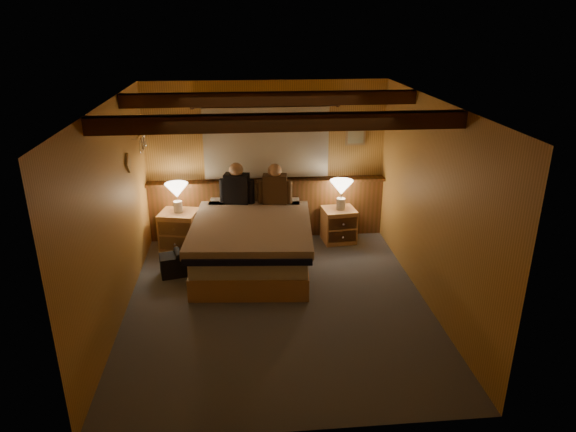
{
  "coord_description": "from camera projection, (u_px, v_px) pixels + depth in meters",
  "views": [
    {
      "loc": [
        -0.38,
        -5.43,
        3.24
      ],
      "look_at": [
        0.17,
        0.4,
        0.96
      ],
      "focal_mm": 32.0,
      "sensor_mm": 36.0,
      "label": 1
    }
  ],
  "objects": [
    {
      "name": "floor",
      "position": [
        277.0,
        302.0,
        6.25
      ],
      "size": [
        4.2,
        4.2,
        0.0
      ],
      "primitive_type": "plane",
      "color": "slate",
      "rests_on": "ground"
    },
    {
      "name": "wall_back",
      "position": [
        266.0,
        161.0,
        7.76
      ],
      "size": [
        3.6,
        0.0,
        3.6
      ],
      "primitive_type": "plane",
      "rotation": [
        1.57,
        0.0,
        0.0
      ],
      "color": "gold",
      "rests_on": "floor"
    },
    {
      "name": "ceiling",
      "position": [
        276.0,
        103.0,
        5.37
      ],
      "size": [
        4.2,
        4.2,
        0.0
      ],
      "primitive_type": "plane",
      "rotation": [
        3.14,
        0.0,
        0.0
      ],
      "color": "tan",
      "rests_on": "wall_back"
    },
    {
      "name": "wall_right",
      "position": [
        431.0,
        205.0,
        5.97
      ],
      "size": [
        0.0,
        4.2,
        4.2
      ],
      "primitive_type": "plane",
      "rotation": [
        1.57,
        0.0,
        -1.57
      ],
      "color": "gold",
      "rests_on": "floor"
    },
    {
      "name": "nightstand_left",
      "position": [
        180.0,
        230.0,
        7.6
      ],
      "size": [
        0.61,
        0.57,
        0.58
      ],
      "rotation": [
        0.0,
        0.0,
        -0.21
      ],
      "color": "tan",
      "rests_on": "floor"
    },
    {
      "name": "person_left",
      "position": [
        237.0,
        187.0,
        7.47
      ],
      "size": [
        0.51,
        0.27,
        0.63
      ],
      "rotation": [
        0.0,
        0.0,
        -0.21
      ],
      "color": "black",
      "rests_on": "bed"
    },
    {
      "name": "framed_print",
      "position": [
        356.0,
        137.0,
        7.73
      ],
      "size": [
        0.3,
        0.04,
        0.25
      ],
      "color": "tan",
      "rests_on": "wall_back"
    },
    {
      "name": "wall_left",
      "position": [
        114.0,
        215.0,
        5.65
      ],
      "size": [
        0.0,
        4.2,
        4.2
      ],
      "primitive_type": "plane",
      "rotation": [
        1.57,
        0.0,
        1.57
      ],
      "color": "gold",
      "rests_on": "floor"
    },
    {
      "name": "bed",
      "position": [
        252.0,
        243.0,
        7.0
      ],
      "size": [
        1.72,
        2.13,
        0.69
      ],
      "rotation": [
        0.0,
        0.0,
        -0.08
      ],
      "color": "tan",
      "rests_on": "floor"
    },
    {
      "name": "person_right",
      "position": [
        275.0,
        187.0,
        7.46
      ],
      "size": [
        0.51,
        0.24,
        0.62
      ],
      "rotation": [
        0.0,
        0.0,
        -0.12
      ],
      "color": "#4C341E",
      "rests_on": "bed"
    },
    {
      "name": "duffel_bag",
      "position": [
        179.0,
        264.0,
        6.88
      ],
      "size": [
        0.53,
        0.38,
        0.34
      ],
      "rotation": [
        0.0,
        0.0,
        0.22
      ],
      "color": "black",
      "rests_on": "floor"
    },
    {
      "name": "nightstand_right",
      "position": [
        339.0,
        225.0,
        7.86
      ],
      "size": [
        0.52,
        0.47,
        0.52
      ],
      "rotation": [
        0.0,
        0.0,
        0.1
      ],
      "color": "tan",
      "rests_on": "floor"
    },
    {
      "name": "wall_front",
      "position": [
        297.0,
        307.0,
        3.86
      ],
      "size": [
        3.6,
        0.0,
        3.6
      ],
      "primitive_type": "plane",
      "rotation": [
        -1.57,
        0.0,
        0.0
      ],
      "color": "gold",
      "rests_on": "floor"
    },
    {
      "name": "ceiling_beams",
      "position": [
        275.0,
        109.0,
        5.55
      ],
      "size": [
        3.6,
        1.65,
        0.16
      ],
      "color": "#412210",
      "rests_on": "ceiling"
    },
    {
      "name": "coat_rail",
      "position": [
        141.0,
        141.0,
        6.95
      ],
      "size": [
        0.05,
        0.55,
        0.24
      ],
      "color": "silver",
      "rests_on": "wall_left"
    },
    {
      "name": "curtain_window",
      "position": [
        266.0,
        141.0,
        7.58
      ],
      "size": [
        2.18,
        0.09,
        1.11
      ],
      "color": "#412210",
      "rests_on": "wall_back"
    },
    {
      "name": "lamp_right",
      "position": [
        341.0,
        189.0,
        7.64
      ],
      "size": [
        0.35,
        0.35,
        0.45
      ],
      "color": "beige",
      "rests_on": "nightstand_right"
    },
    {
      "name": "wainscot",
      "position": [
        267.0,
        207.0,
        7.96
      ],
      "size": [
        3.6,
        0.23,
        0.94
      ],
      "color": "brown",
      "rests_on": "wall_back"
    },
    {
      "name": "lamp_left",
      "position": [
        177.0,
        192.0,
        7.39
      ],
      "size": [
        0.33,
        0.33,
        0.44
      ],
      "color": "beige",
      "rests_on": "nightstand_left"
    }
  ]
}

